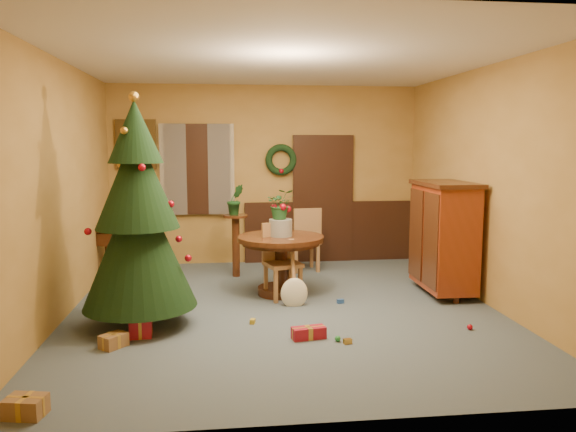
{
  "coord_description": "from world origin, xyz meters",
  "views": [
    {
      "loc": [
        -0.72,
        -6.44,
        1.96
      ],
      "look_at": [
        0.1,
        0.4,
        1.07
      ],
      "focal_mm": 35.0,
      "sensor_mm": 36.0,
      "label": 1
    }
  ],
  "objects": [
    {
      "name": "room_envelope",
      "position": [
        0.21,
        2.7,
        1.12
      ],
      "size": [
        5.5,
        5.5,
        5.5
      ],
      "color": "#3C4757",
      "rests_on": "ground"
    },
    {
      "name": "dining_table",
      "position": [
        0.03,
        0.68,
        0.54
      ],
      "size": [
        1.12,
        1.12,
        0.77
      ],
      "color": "#33170B",
      "rests_on": "floor"
    },
    {
      "name": "urn",
      "position": [
        0.03,
        0.68,
        0.88
      ],
      "size": [
        0.3,
        0.3,
        0.22
      ],
      "primitive_type": "cylinder",
      "color": "slate",
      "rests_on": "dining_table"
    },
    {
      "name": "centerpiece_plant",
      "position": [
        0.03,
        0.68,
        1.19
      ],
      "size": [
        0.35,
        0.31,
        0.39
      ],
      "primitive_type": "imported",
      "color": "#1E4C23",
      "rests_on": "urn"
    },
    {
      "name": "chair_near",
      "position": [
        0.02,
        0.56,
        0.51
      ],
      "size": [
        0.52,
        0.52,
        0.95
      ],
      "color": "#9C6B3E",
      "rests_on": "floor"
    },
    {
      "name": "chair_far",
      "position": [
        0.55,
        1.96,
        0.53
      ],
      "size": [
        0.48,
        0.48,
        0.99
      ],
      "color": "#9C6B3E",
      "rests_on": "floor"
    },
    {
      "name": "guitar",
      "position": [
        0.14,
        0.14,
        0.39
      ],
      "size": [
        0.39,
        0.54,
        0.76
      ],
      "primitive_type": null,
      "rotation": [
        -0.49,
        0.0,
        0.13
      ],
      "color": "white",
      "rests_on": "floor"
    },
    {
      "name": "plant_stand",
      "position": [
        -0.52,
        1.76,
        0.57
      ],
      "size": [
        0.36,
        0.36,
        0.92
      ],
      "color": "#33170B",
      "rests_on": "floor"
    },
    {
      "name": "stand_plant",
      "position": [
        -0.52,
        1.76,
        1.15
      ],
      "size": [
        0.3,
        0.27,
        0.45
      ],
      "primitive_type": "imported",
      "rotation": [
        0.0,
        0.0,
        0.34
      ],
      "color": "#19471E",
      "rests_on": "plant_stand"
    },
    {
      "name": "christmas_tree",
      "position": [
        -1.6,
        -0.41,
        1.18
      ],
      "size": [
        1.21,
        1.21,
        2.5
      ],
      "color": "#382111",
      "rests_on": "floor"
    },
    {
      "name": "writing_desk",
      "position": [
        -2.14,
        1.74,
        0.57
      ],
      "size": [
        0.95,
        0.71,
        0.76
      ],
      "color": "#33170B",
      "rests_on": "floor"
    },
    {
      "name": "sideboard",
      "position": [
        2.15,
        0.48,
        0.79
      ],
      "size": [
        0.62,
        1.16,
        1.47
      ],
      "color": "#63260B",
      "rests_on": "floor"
    },
    {
      "name": "gift_a",
      "position": [
        -2.15,
        -2.4,
        0.07
      ],
      "size": [
        0.31,
        0.25,
        0.15
      ],
      "color": "brown",
      "rests_on": "floor"
    },
    {
      "name": "gift_b",
      "position": [
        -1.56,
        -0.76,
        0.11
      ],
      "size": [
        0.23,
        0.23,
        0.23
      ],
      "color": "maroon",
      "rests_on": "floor"
    },
    {
      "name": "gift_c",
      "position": [
        -1.78,
        -1.05,
        0.07
      ],
      "size": [
        0.29,
        0.3,
        0.13
      ],
      "color": "brown",
      "rests_on": "floor"
    },
    {
      "name": "gift_d",
      "position": [
        0.14,
        -1.03,
        0.06
      ],
      "size": [
        0.36,
        0.2,
        0.12
      ],
      "color": "maroon",
      "rests_on": "floor"
    },
    {
      "name": "toy_a",
      "position": [
        0.72,
        0.18,
        0.03
      ],
      "size": [
        0.09,
        0.07,
        0.05
      ],
      "primitive_type": "cube",
      "rotation": [
        0.0,
        0.0,
        0.27
      ],
      "color": "#244D9E",
      "rests_on": "floor"
    },
    {
      "name": "toy_b",
      "position": [
        0.41,
        -1.15,
        0.03
      ],
      "size": [
        0.06,
        0.06,
        0.06
      ],
      "primitive_type": "sphere",
      "color": "#227C35",
      "rests_on": "floor"
    },
    {
      "name": "toy_c",
      "position": [
        -0.4,
        -0.48,
        0.03
      ],
      "size": [
        0.07,
        0.09,
        0.05
      ],
      "primitive_type": "cube",
      "rotation": [
        0.0,
        0.0,
        1.3
      ],
      "color": "gold",
      "rests_on": "floor"
    },
    {
      "name": "toy_d",
      "position": [
        1.88,
        -0.97,
        0.03
      ],
      "size": [
        0.06,
        0.06,
        0.06
      ],
      "primitive_type": "sphere",
      "color": "#A90B1A",
      "rests_on": "floor"
    },
    {
      "name": "toy_e",
      "position": [
        0.5,
        -1.22,
        0.03
      ],
      "size": [
        0.09,
        0.07,
        0.05
      ],
      "primitive_type": "cube",
      "rotation": [
        0.0,
        0.0,
        0.22
      ],
      "color": "#C68A2E",
      "rests_on": "floor"
    }
  ]
}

